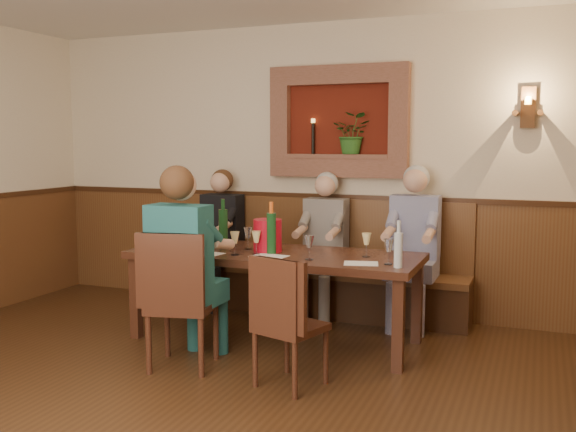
% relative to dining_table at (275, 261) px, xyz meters
% --- Properties ---
extents(ground_plane, '(6.00, 6.00, 0.00)m').
position_rel_dining_table_xyz_m(ground_plane, '(0.00, -1.85, -0.68)').
color(ground_plane, '#361F0F').
rests_on(ground_plane, ground).
extents(room_shell, '(6.04, 6.04, 2.82)m').
position_rel_dining_table_xyz_m(room_shell, '(0.00, -1.85, 1.21)').
color(room_shell, beige).
rests_on(room_shell, ground).
extents(wainscoting, '(6.02, 6.02, 1.15)m').
position_rel_dining_table_xyz_m(wainscoting, '(0.00, -1.85, -0.09)').
color(wainscoting, '#5A3219').
rests_on(wainscoting, ground).
extents(wall_niche, '(1.36, 0.30, 1.06)m').
position_rel_dining_table_xyz_m(wall_niche, '(0.24, 1.09, 1.13)').
color(wall_niche, '#58170C').
rests_on(wall_niche, ground).
extents(wall_sconce, '(0.25, 0.20, 0.35)m').
position_rel_dining_table_xyz_m(wall_sconce, '(1.90, 1.08, 1.27)').
color(wall_sconce, '#5A3219').
rests_on(wall_sconce, ground).
extents(dining_table, '(2.40, 0.90, 0.75)m').
position_rel_dining_table_xyz_m(dining_table, '(0.00, 0.00, 0.00)').
color(dining_table, black).
rests_on(dining_table, ground).
extents(bench, '(3.00, 0.45, 1.11)m').
position_rel_dining_table_xyz_m(bench, '(0.00, 0.94, -0.35)').
color(bench, '#381E0F').
rests_on(bench, ground).
extents(chair_near_left, '(0.54, 0.54, 1.03)m').
position_rel_dining_table_xyz_m(chair_near_left, '(-0.38, -0.86, -0.38)').
color(chair_near_left, black).
rests_on(chair_near_left, ground).
extents(chair_near_right, '(0.50, 0.50, 0.91)m').
position_rel_dining_table_xyz_m(chair_near_right, '(0.49, -0.90, -0.41)').
color(chair_near_right, black).
rests_on(chair_near_right, ground).
extents(person_bench_left, '(0.40, 0.49, 1.38)m').
position_rel_dining_table_xyz_m(person_bench_left, '(-0.97, 0.84, -0.11)').
color(person_bench_left, black).
rests_on(person_bench_left, ground).
extents(person_bench_mid, '(0.40, 0.49, 1.38)m').
position_rel_dining_table_xyz_m(person_bench_mid, '(0.14, 0.84, -0.11)').
color(person_bench_mid, '#56514F').
rests_on(person_bench_mid, ground).
extents(person_bench_right, '(0.43, 0.53, 1.45)m').
position_rel_dining_table_xyz_m(person_bench_right, '(0.99, 0.84, -0.07)').
color(person_bench_right, navy).
rests_on(person_bench_right, ground).
extents(person_chair_front, '(0.45, 0.55, 1.49)m').
position_rel_dining_table_xyz_m(person_chair_front, '(-0.38, -0.78, -0.05)').
color(person_chair_front, navy).
rests_on(person_chair_front, ground).
extents(spittoon_bucket, '(0.31, 0.31, 0.27)m').
position_rel_dining_table_xyz_m(spittoon_bucket, '(-0.07, 0.01, 0.21)').
color(spittoon_bucket, red).
rests_on(spittoon_bucket, dining_table).
extents(wine_bottle_green_a, '(0.09, 0.09, 0.42)m').
position_rel_dining_table_xyz_m(wine_bottle_green_a, '(0.00, -0.08, 0.25)').
color(wine_bottle_green_a, '#19471E').
rests_on(wine_bottle_green_a, dining_table).
extents(wine_bottle_green_b, '(0.10, 0.10, 0.42)m').
position_rel_dining_table_xyz_m(wine_bottle_green_b, '(-0.50, 0.06, 0.25)').
color(wine_bottle_green_b, '#19471E').
rests_on(wine_bottle_green_b, dining_table).
extents(water_bottle, '(0.08, 0.08, 0.35)m').
position_rel_dining_table_xyz_m(water_bottle, '(1.09, -0.27, 0.21)').
color(water_bottle, silver).
rests_on(water_bottle, dining_table).
extents(tasting_sheet_a, '(0.31, 0.23, 0.00)m').
position_rel_dining_table_xyz_m(tasting_sheet_a, '(-0.85, -0.11, 0.08)').
color(tasting_sheet_a, white).
rests_on(tasting_sheet_a, dining_table).
extents(tasting_sheet_b, '(0.30, 0.23, 0.00)m').
position_rel_dining_table_xyz_m(tasting_sheet_b, '(0.04, -0.20, 0.08)').
color(tasting_sheet_b, white).
rests_on(tasting_sheet_b, dining_table).
extents(tasting_sheet_c, '(0.29, 0.24, 0.00)m').
position_rel_dining_table_xyz_m(tasting_sheet_c, '(0.80, -0.22, 0.08)').
color(tasting_sheet_c, white).
rests_on(tasting_sheet_c, dining_table).
extents(tasting_sheet_d, '(0.30, 0.23, 0.00)m').
position_rel_dining_table_xyz_m(tasting_sheet_d, '(-0.49, -0.28, 0.08)').
color(tasting_sheet_d, white).
rests_on(tasting_sheet_d, dining_table).
extents(wine_glass_0, '(0.08, 0.08, 0.19)m').
position_rel_dining_table_xyz_m(wine_glass_0, '(-0.26, 0.05, 0.17)').
color(wine_glass_0, white).
rests_on(wine_glass_0, dining_table).
extents(wine_glass_1, '(0.08, 0.08, 0.19)m').
position_rel_dining_table_xyz_m(wine_glass_1, '(1.00, -0.18, 0.17)').
color(wine_glass_1, white).
rests_on(wine_glass_1, dining_table).
extents(wine_glass_2, '(0.08, 0.08, 0.19)m').
position_rel_dining_table_xyz_m(wine_glass_2, '(0.38, -0.22, 0.17)').
color(wine_glass_2, white).
rests_on(wine_glass_2, dining_table).
extents(wine_glass_3, '(0.08, 0.08, 0.19)m').
position_rel_dining_table_xyz_m(wine_glass_3, '(-0.24, -0.25, 0.17)').
color(wine_glass_3, '#FDE697').
rests_on(wine_glass_3, dining_table).
extents(wine_glass_4, '(0.08, 0.08, 0.19)m').
position_rel_dining_table_xyz_m(wine_glass_4, '(0.76, 0.07, 0.17)').
color(wine_glass_4, '#FDE697').
rests_on(wine_glass_4, dining_table).
extents(wine_glass_5, '(0.08, 0.08, 0.19)m').
position_rel_dining_table_xyz_m(wine_glass_5, '(-0.10, -0.15, 0.17)').
color(wine_glass_5, '#FDE697').
rests_on(wine_glass_5, dining_table).
extents(wine_glass_6, '(0.08, 0.08, 0.19)m').
position_rel_dining_table_xyz_m(wine_glass_6, '(-0.99, -0.12, 0.17)').
color(wine_glass_6, '#FDE697').
rests_on(wine_glass_6, dining_table).
extents(wine_glass_7, '(0.08, 0.08, 0.19)m').
position_rel_dining_table_xyz_m(wine_glass_7, '(-0.49, -0.23, 0.17)').
color(wine_glass_7, '#FDE697').
rests_on(wine_glass_7, dining_table).
extents(wine_glass_8, '(0.08, 0.08, 0.19)m').
position_rel_dining_table_xyz_m(wine_glass_8, '(-0.79, 0.05, 0.17)').
color(wine_glass_8, white).
rests_on(wine_glass_8, dining_table).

